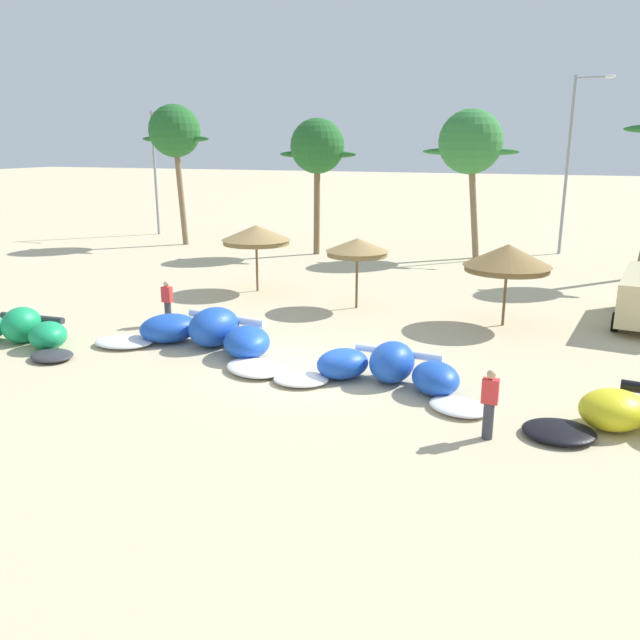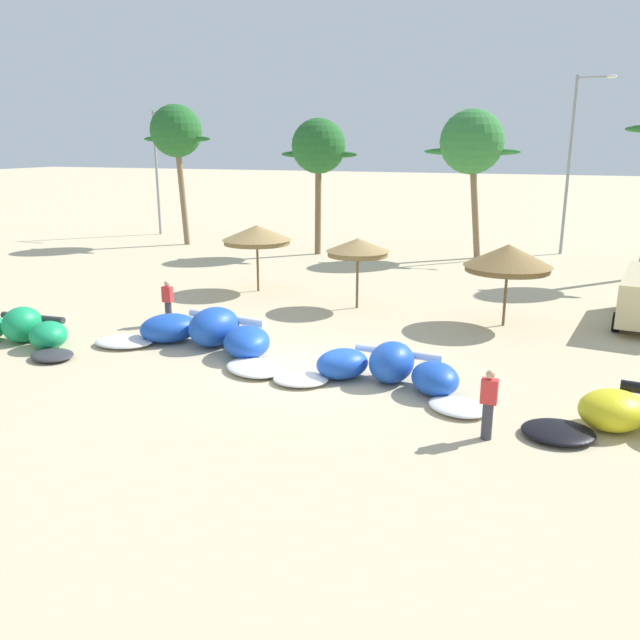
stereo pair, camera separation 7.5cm
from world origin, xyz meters
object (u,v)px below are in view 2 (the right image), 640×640
Objects in this scene: kite_left at (207,334)px; beach_umbrella_near_palms at (508,258)px; beach_umbrella_near_van at (257,235)px; palm_left_of_gap at (472,143)px; kite_left_of_center at (387,370)px; person_by_umbrellas at (168,303)px; lamppost_west_center at (573,157)px; palm_leftmost at (176,133)px; person_near_kites at (488,404)px; beach_umbrella_middle at (358,247)px; palm_left at (319,148)px; lamppost_west at (159,166)px; kite_far_left at (16,331)px.

beach_umbrella_near_palms is (8.55, 6.29, 1.99)m from kite_left.
beach_umbrella_near_van is 14.73m from palm_left_of_gap.
kite_left is at bearing 170.36° from kite_left_of_center.
lamppost_west_center reaches higher than person_by_umbrellas.
palm_leftmost is (-21.72, 12.64, 4.53)m from beach_umbrella_near_palms.
person_near_kites is (9.22, -3.48, 0.34)m from kite_left.
person_by_umbrellas is (-5.58, -4.85, -1.62)m from beach_umbrella_middle.
beach_umbrella_near_van is 5.24m from beach_umbrella_middle.
beach_umbrella_near_palms is 9.93m from person_near_kites.
person_near_kites is 0.19× the size of palm_leftmost.
beach_umbrella_near_van is (-2.27, 8.17, 2.03)m from kite_left.
palm_leftmost is 1.12× the size of palm_left.
palm_leftmost is 5.72m from lamppost_west.
kite_left is 2.64× the size of beach_umbrella_middle.
kite_left is at bearing -143.67° from beach_umbrella_near_palms.
palm_leftmost is at bearing 121.52° from person_by_umbrellas.
person_by_umbrellas is 0.21× the size of palm_left.
kite_far_left is 3.68× the size of person_by_umbrellas.
beach_umbrella_near_palms is 30.42m from lamppost_west.
beach_umbrella_near_palms is 1.92× the size of person_by_umbrellas.
beach_umbrella_near_van is 1.88× the size of person_by_umbrellas.
person_by_umbrellas is at bearing -120.66° from lamppost_west_center.
palm_left_of_gap is at bearing 4.79° from palm_leftmost.
lamppost_west is 27.32m from lamppost_west_center.
person_near_kites and person_by_umbrellas have the same top height.
kite_left is 0.86× the size of lamppost_west.
kite_left_of_center is at bearing -47.29° from beach_umbrella_near_van.
kite_far_left is 0.59× the size of lamppost_west_center.
beach_umbrella_middle is 0.34× the size of palm_left_of_gap.
beach_umbrella_near_van reaches higher than kite_left_of_center.
kite_left_of_center is 2.22× the size of beach_umbrella_middle.
palm_left is at bearing 118.09° from beach_umbrella_middle.
kite_left_of_center is 3.83× the size of person_by_umbrellas.
lamppost_west_center is at bearing 51.52° from beach_umbrella_near_van.
lamppost_west_center is at bearing 66.56° from beach_umbrella_middle.
person_by_umbrellas is at bearing -159.18° from beach_umbrella_near_palms.
kite_far_left is 3.68× the size of person_near_kites.
kite_far_left is at bearing -162.80° from kite_left.
beach_umbrella_near_van is 0.98× the size of beach_umbrella_near_palms.
beach_umbrella_middle is at bearing -37.12° from palm_leftmost.
palm_left is at bearing -166.80° from palm_left_of_gap.
kite_left_of_center is 0.71× the size of palm_leftmost.
beach_umbrella_near_van is 1.09× the size of beach_umbrella_middle.
kite_far_left is 25.56m from palm_left_of_gap.
beach_umbrella_middle is 0.28× the size of lamppost_west_center.
person_near_kites is 24.93m from palm_left_of_gap.
kite_left is 2.37× the size of beach_umbrella_near_palms.
palm_left is at bearing -158.58° from lamppost_west_center.
palm_leftmost reaches higher than person_near_kites.
person_by_umbrellas is 17.35m from palm_left.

